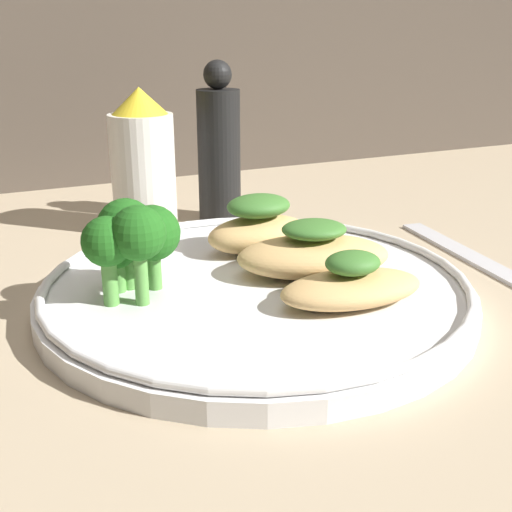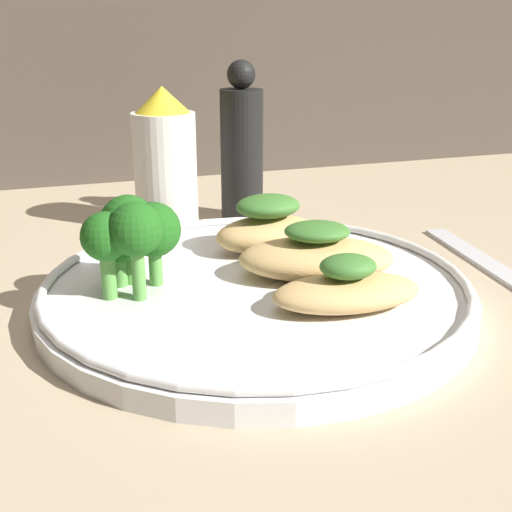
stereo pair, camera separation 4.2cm
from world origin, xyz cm
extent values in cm
cube|color=tan|center=(0.00, 0.00, -0.50)|extent=(180.00, 180.00, 1.00)
cylinder|color=white|center=(0.00, 0.00, 0.70)|extent=(29.00, 29.00, 1.40)
torus|color=white|center=(0.00, 0.00, 1.70)|extent=(28.40, 28.40, 0.60)
ellipsoid|color=tan|center=(4.05, -5.38, 2.40)|extent=(9.76, 5.55, 2.00)
ellipsoid|color=#3D752D|center=(4.05, -5.38, 4.11)|extent=(3.78, 3.14, 1.42)
ellipsoid|color=tan|center=(4.37, -0.07, 2.72)|extent=(11.88, 8.66, 2.64)
ellipsoid|color=#3D752D|center=(4.37, -0.07, 4.67)|extent=(5.30, 4.68, 1.26)
ellipsoid|color=tan|center=(2.95, 5.97, 2.78)|extent=(8.15, 4.66, 2.76)
ellipsoid|color=#3D752D|center=(2.95, 5.97, 5.00)|extent=(4.96, 3.98, 1.68)
cylinder|color=#569942|center=(-6.35, 2.09, 2.69)|extent=(0.89, 0.89, 2.59)
sphere|color=#1E5B19|center=(-6.35, 2.09, 5.25)|extent=(3.61, 3.61, 3.61)
cylinder|color=#569942|center=(-7.85, 2.91, 2.83)|extent=(1.02, 1.02, 2.87)
sphere|color=#1E5B19|center=(-7.85, 2.91, 5.59)|extent=(3.76, 3.76, 3.76)
cylinder|color=#569942|center=(-8.65, 2.66, 2.45)|extent=(0.99, 0.99, 2.10)
sphere|color=#1E5B19|center=(-8.65, 2.66, 4.55)|extent=(3.00, 3.00, 3.00)
cylinder|color=#569942|center=(-9.56, 0.75, 2.92)|extent=(0.96, 0.96, 3.05)
sphere|color=#1E5B19|center=(-9.56, 0.75, 5.53)|extent=(3.10, 3.10, 3.10)
cylinder|color=#569942|center=(-7.79, 0.23, 3.13)|extent=(0.86, 0.86, 3.46)
sphere|color=#1E5B19|center=(-7.79, 0.23, 6.05)|extent=(3.40, 3.40, 3.40)
cylinder|color=white|center=(-2.16, 19.56, 5.24)|extent=(5.74, 5.74, 10.48)
cone|color=yellow|center=(-2.16, 19.56, 11.64)|extent=(4.88, 4.88, 2.31)
cylinder|color=black|center=(5.16, 19.56, 6.14)|extent=(4.01, 4.01, 12.29)
sphere|color=black|center=(5.16, 19.56, 13.59)|extent=(2.61, 2.61, 2.61)
cube|color=silver|center=(19.53, 1.29, 0.30)|extent=(3.69, 17.19, 0.60)
camera|label=1|loc=(-16.64, -36.25, 17.82)|focal=45.00mm
camera|label=2|loc=(-12.70, -37.81, 17.82)|focal=45.00mm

